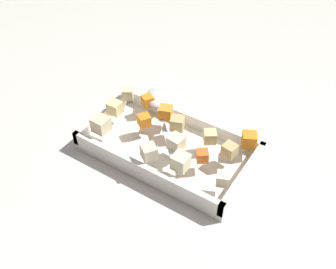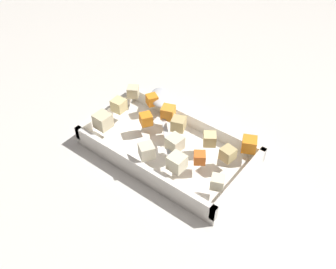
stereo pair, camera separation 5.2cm
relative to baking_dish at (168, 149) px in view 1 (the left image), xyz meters
The scene contains 18 objects.
ground_plane 0.03m from the baking_dish, 127.45° to the right, with size 4.00×4.00×0.00m, color beige.
baking_dish is the anchor object (origin of this frame).
carrot_chunk_corner_sw 0.08m from the baking_dish, 52.49° to the right, with size 0.03×0.03×0.03m, color orange.
carrot_chunk_far_left 0.13m from the baking_dish, 34.71° to the right, with size 0.02×0.02×0.02m, color orange.
carrot_chunk_near_right 0.11m from the baking_dish, 169.46° to the left, with size 0.02×0.02×0.02m, color orange.
carrot_chunk_corner_se 0.18m from the baking_dish, 154.16° to the right, with size 0.03×0.03×0.03m, color orange.
carrot_chunk_heap_top 0.08m from the baking_dish, ahead, with size 0.03×0.03×0.03m, color orange.
potato_chunk_corner_nw 0.16m from the baking_dish, 23.07° to the left, with size 0.03×0.03×0.03m, color beige.
potato_chunk_under_handle 0.18m from the baking_dish, 23.02° to the right, with size 0.03×0.03×0.03m, color beige.
potato_chunk_near_left 0.17m from the baking_dish, 162.15° to the left, with size 0.03×0.03×0.03m, color beige.
potato_chunk_mid_left 0.10m from the baking_dish, 139.04° to the left, with size 0.03×0.03×0.03m, color beige.
potato_chunk_mid_right 0.16m from the baking_dish, ahead, with size 0.03×0.03×0.03m, color #E0CC89.
potato_chunk_back_center 0.10m from the baking_dish, 153.75° to the right, with size 0.03×0.03×0.03m, color #E0CC89.
potato_chunk_center 0.06m from the baking_dish, 89.83° to the right, with size 0.03×0.03×0.03m, color tan.
potato_chunk_far_right 0.14m from the baking_dish, 169.30° to the right, with size 0.03×0.03×0.03m, color tan.
parsnip_chunk_front_center 0.08m from the baking_dish, 89.07° to the left, with size 0.03×0.03×0.03m, color beige.
parsnip_chunk_corner_ne 0.06m from the baking_dish, 152.14° to the left, with size 0.03×0.03×0.03m, color beige.
serving_spoon 0.13m from the baking_dish, 44.27° to the right, with size 0.20×0.21×0.02m.
Camera 1 is at (-0.32, 0.53, 0.61)m, focal length 41.28 mm.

